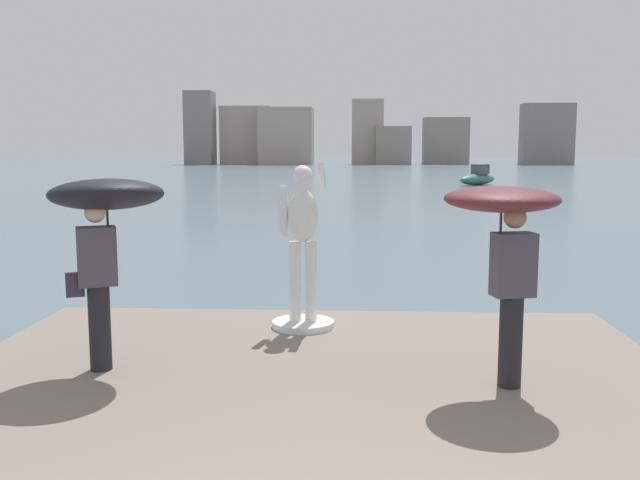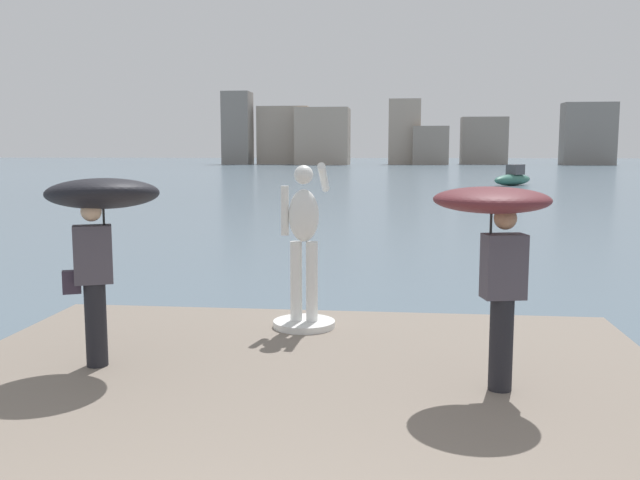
{
  "view_description": "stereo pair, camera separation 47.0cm",
  "coord_description": "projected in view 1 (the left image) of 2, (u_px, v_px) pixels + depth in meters",
  "views": [
    {
      "loc": [
        0.45,
        -2.27,
        2.64
      ],
      "look_at": [
        0.0,
        6.13,
        1.55
      ],
      "focal_mm": 38.89,
      "sensor_mm": 36.0,
      "label": 1
    },
    {
      "loc": [
        0.92,
        -2.23,
        2.64
      ],
      "look_at": [
        0.0,
        6.13,
        1.55
      ],
      "focal_mm": 38.89,
      "sensor_mm": 36.0,
      "label": 2
    }
  ],
  "objects": [
    {
      "name": "distant_skyline",
      "position": [
        342.0,
        136.0,
        130.23
      ],
      "size": [
        71.87,
        12.29,
        13.59
      ],
      "color": "gray",
      "rests_on": "ground"
    },
    {
      "name": "onlooker_left",
      "position": [
        105.0,
        213.0,
        6.99
      ],
      "size": [
        1.52,
        1.53,
        2.01
      ],
      "color": "black",
      "rests_on": "pier"
    },
    {
      "name": "ground_plane",
      "position": [
        350.0,
        194.0,
        42.22
      ],
      "size": [
        400.0,
        400.0,
        0.0
      ],
      "primitive_type": "plane",
      "color": "slate"
    },
    {
      "name": "onlooker_right",
      "position": [
        505.0,
        226.0,
        6.44
      ],
      "size": [
        1.27,
        1.27,
        1.92
      ],
      "color": "black",
      "rests_on": "pier"
    },
    {
      "name": "boat_mid",
      "position": [
        478.0,
        178.0,
        53.21
      ],
      "size": [
        3.86,
        4.09,
        1.58
      ],
      "color": "#336B5B",
      "rests_on": "ground"
    },
    {
      "name": "statue_white_figure",
      "position": [
        303.0,
        257.0,
        8.73
      ],
      "size": [
        0.79,
        0.96,
        2.09
      ],
      "color": "white",
      "rests_on": "pier"
    }
  ]
}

